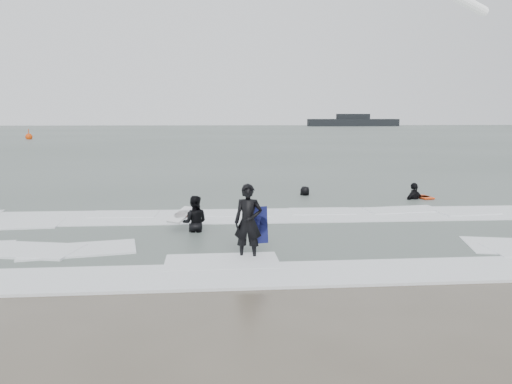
{
  "coord_description": "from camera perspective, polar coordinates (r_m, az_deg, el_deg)",
  "views": [
    {
      "loc": [
        -1.13,
        -11.63,
        3.69
      ],
      "look_at": [
        0.0,
        5.0,
        1.1
      ],
      "focal_mm": 35.0,
      "sensor_mm": 36.0,
      "label": 1
    }
  ],
  "objects": [
    {
      "name": "bodyboards",
      "position": [
        17.04,
        5.81,
        -2.0
      ],
      "size": [
        10.92,
        9.1,
        1.25
      ],
      "color": "#0E1245",
      "rests_on": "ground"
    },
    {
      "name": "sea",
      "position": [
        91.7,
        -3.19,
        6.56
      ],
      "size": [
        320.0,
        320.0,
        0.0
      ],
      "primitive_type": "plane",
      "color": "#47544C",
      "rests_on": "ground"
    },
    {
      "name": "buoy",
      "position": [
        82.03,
        -24.52,
        5.76
      ],
      "size": [
        1.0,
        1.0,
        1.65
      ],
      "color": "#E3410A",
      "rests_on": "ground"
    },
    {
      "name": "vessel_horizon",
      "position": [
        163.21,
        11.01,
        7.89
      ],
      "size": [
        28.59,
        5.11,
        3.88
      ],
      "color": "black",
      "rests_on": "ground"
    },
    {
      "name": "surfer_right_near",
      "position": [
        22.8,
        17.63,
        -0.9
      ],
      "size": [
        1.21,
        0.93,
        1.92
      ],
      "primitive_type": "imported",
      "rotation": [
        0.0,
        0.0,
        -2.67
      ],
      "color": "black",
      "rests_on": "ground"
    },
    {
      "name": "surfer_wading",
      "position": [
        15.92,
        -7.02,
        -4.64
      ],
      "size": [
        0.89,
        0.71,
        1.74
      ],
      "primitive_type": "imported",
      "rotation": [
        0.0,
        0.0,
        3.07
      ],
      "color": "black",
      "rests_on": "ground"
    },
    {
      "name": "surfer_right_far",
      "position": [
        22.85,
        5.62,
        -0.5
      ],
      "size": [
        0.92,
        0.92,
        1.62
      ],
      "primitive_type": "imported",
      "rotation": [
        0.0,
        0.0,
        -2.37
      ],
      "color": "black",
      "rests_on": "ground"
    },
    {
      "name": "surfer_centre",
      "position": [
        13.02,
        -0.89,
        -7.63
      ],
      "size": [
        0.8,
        0.61,
        1.98
      ],
      "primitive_type": "imported",
      "rotation": [
        0.0,
        0.0,
        -0.21
      ],
      "color": "black",
      "rests_on": "ground"
    },
    {
      "name": "ground",
      "position": [
        12.25,
        1.6,
        -8.7
      ],
      "size": [
        320.0,
        320.0,
        0.0
      ],
      "primitive_type": "plane",
      "color": "brown",
      "rests_on": "ground"
    },
    {
      "name": "surf_foam",
      "position": [
        15.8,
        0.32,
        -4.53
      ],
      "size": [
        30.03,
        9.06,
        0.09
      ],
      "color": "white",
      "rests_on": "ground"
    }
  ]
}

